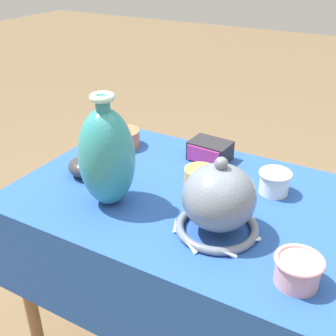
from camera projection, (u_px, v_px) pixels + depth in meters
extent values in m
cylinder|color=olive|center=(30.00, 300.00, 1.44)|extent=(0.04, 0.04, 0.75)
cylinder|color=olive|center=(125.00, 216.00, 1.88)|extent=(0.04, 0.04, 0.75)
cube|color=olive|center=(193.00, 201.00, 1.27)|extent=(1.04, 0.67, 0.03)
cube|color=#234C9E|center=(193.00, 196.00, 1.27)|extent=(1.06, 0.69, 0.01)
cube|color=#234C9E|center=(130.00, 311.00, 1.07)|extent=(1.06, 0.01, 0.31)
ellipsoid|color=teal|center=(107.00, 158.00, 1.16)|extent=(0.16, 0.16, 0.29)
cylinder|color=teal|center=(103.00, 104.00, 1.09)|extent=(0.04, 0.04, 0.04)
torus|color=#A8CCB7|center=(102.00, 97.00, 1.08)|extent=(0.07, 0.07, 0.02)
torus|color=slate|center=(217.00, 227.00, 1.10)|extent=(0.22, 0.22, 0.02)
ellipsoid|color=slate|center=(219.00, 197.00, 1.06)|extent=(0.19, 0.19, 0.17)
sphere|color=slate|center=(221.00, 164.00, 1.01)|extent=(0.03, 0.03, 0.03)
cone|color=white|center=(257.00, 240.00, 1.06)|extent=(0.01, 0.04, 0.03)
cone|color=white|center=(253.00, 218.00, 1.14)|extent=(0.04, 0.04, 0.03)
cone|color=white|center=(224.00, 205.00, 1.20)|extent=(0.04, 0.02, 0.03)
cone|color=white|center=(191.00, 208.00, 1.18)|extent=(0.03, 0.04, 0.03)
cone|color=white|center=(175.00, 225.00, 1.11)|extent=(0.03, 0.04, 0.03)
cone|color=white|center=(190.00, 247.00, 1.03)|extent=(0.04, 0.02, 0.03)
cone|color=white|center=(229.00, 254.00, 1.01)|extent=(0.04, 0.04, 0.03)
cube|color=#232328|center=(210.00, 151.00, 1.46)|extent=(0.14, 0.11, 0.07)
cube|color=#B23384|center=(203.00, 156.00, 1.42)|extent=(0.12, 0.01, 0.05)
cylinder|color=gold|center=(200.00, 177.00, 1.30)|extent=(0.10, 0.10, 0.06)
cylinder|color=#D19399|center=(298.00, 272.00, 0.93)|extent=(0.10, 0.10, 0.06)
torus|color=#D19399|center=(300.00, 260.00, 0.91)|extent=(0.11, 0.11, 0.01)
ellipsoid|color=#2D2D33|center=(88.00, 166.00, 1.36)|extent=(0.13, 0.13, 0.06)
cylinder|color=white|center=(274.00, 183.00, 1.26)|extent=(0.09, 0.09, 0.07)
torus|color=white|center=(276.00, 173.00, 1.24)|extent=(0.10, 0.10, 0.01)
cylinder|color=#BC6642|center=(123.00, 138.00, 1.55)|extent=(0.13, 0.13, 0.06)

